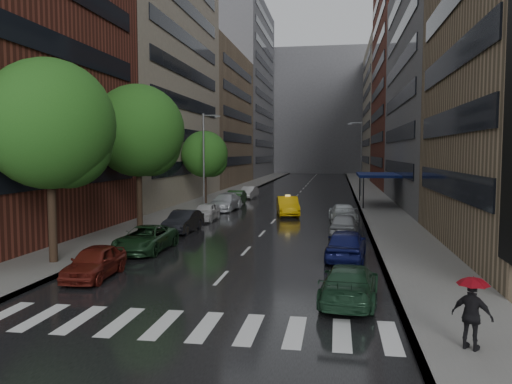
# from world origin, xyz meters

# --- Properties ---
(ground) EXTENTS (220.00, 220.00, 0.00)m
(ground) POSITION_xyz_m (0.00, 0.00, 0.00)
(ground) COLOR gray
(ground) RESTS_ON ground
(road) EXTENTS (14.00, 140.00, 0.01)m
(road) POSITION_xyz_m (0.00, 50.00, 0.01)
(road) COLOR black
(road) RESTS_ON ground
(sidewalk_left) EXTENTS (4.00, 140.00, 0.15)m
(sidewalk_left) POSITION_xyz_m (-9.00, 50.00, 0.07)
(sidewalk_left) COLOR gray
(sidewalk_left) RESTS_ON ground
(sidewalk_right) EXTENTS (4.00, 140.00, 0.15)m
(sidewalk_right) POSITION_xyz_m (9.00, 50.00, 0.07)
(sidewalk_right) COLOR gray
(sidewalk_right) RESTS_ON ground
(crosswalk) EXTENTS (13.15, 2.80, 0.01)m
(crosswalk) POSITION_xyz_m (0.20, -2.00, 0.01)
(crosswalk) COLOR silver
(crosswalk) RESTS_ON ground
(buildings_left) EXTENTS (8.00, 108.00, 38.00)m
(buildings_left) POSITION_xyz_m (-15.00, 58.79, 15.99)
(buildings_left) COLOR maroon
(buildings_left) RESTS_ON ground
(buildings_right) EXTENTS (8.05, 109.10, 36.00)m
(buildings_right) POSITION_xyz_m (15.00, 56.70, 15.03)
(buildings_right) COLOR #937A5B
(buildings_right) RESTS_ON ground
(building_far) EXTENTS (40.00, 14.00, 32.00)m
(building_far) POSITION_xyz_m (0.00, 118.00, 16.00)
(building_far) COLOR slate
(building_far) RESTS_ON ground
(tree_near) EXTENTS (6.19, 6.19, 9.86)m
(tree_near) POSITION_xyz_m (-8.60, 5.20, 6.75)
(tree_near) COLOR #382619
(tree_near) RESTS_ON ground
(tree_mid) EXTENTS (6.32, 6.32, 10.08)m
(tree_mid) POSITION_xyz_m (-8.60, 15.95, 6.90)
(tree_mid) COLOR #382619
(tree_mid) RESTS_ON ground
(tree_far) EXTENTS (4.80, 4.80, 7.65)m
(tree_far) POSITION_xyz_m (-8.60, 33.30, 5.23)
(tree_far) COLOR #382619
(tree_far) RESTS_ON ground
(taxi) EXTENTS (2.58, 5.17, 1.63)m
(taxi) POSITION_xyz_m (0.76, 25.85, 0.81)
(taxi) COLOR #EFB40C
(taxi) RESTS_ON ground
(parked_cars_left) EXTENTS (2.64, 42.53, 1.55)m
(parked_cars_left) POSITION_xyz_m (-5.40, 21.30, 0.73)
(parked_cars_left) COLOR maroon
(parked_cars_left) RESTS_ON ground
(parked_cars_right) EXTENTS (2.44, 26.00, 1.61)m
(parked_cars_right) POSITION_xyz_m (5.40, 12.22, 0.75)
(parked_cars_right) COLOR #1B3D27
(parked_cars_right) RESTS_ON ground
(ped_red_umbrella) EXTENTS (1.15, 0.96, 2.01)m
(ped_red_umbrella) POSITION_xyz_m (8.51, -2.95, 1.33)
(ped_red_umbrella) COLOR black
(ped_red_umbrella) RESTS_ON sidewalk_right
(street_lamp_left) EXTENTS (1.74, 0.22, 9.00)m
(street_lamp_left) POSITION_xyz_m (-7.72, 30.00, 4.89)
(street_lamp_left) COLOR gray
(street_lamp_left) RESTS_ON sidewalk_left
(street_lamp_right) EXTENTS (1.74, 0.22, 9.00)m
(street_lamp_right) POSITION_xyz_m (7.72, 45.00, 4.89)
(street_lamp_right) COLOR gray
(street_lamp_right) RESTS_ON sidewalk_right
(awning) EXTENTS (4.00, 8.00, 3.12)m
(awning) POSITION_xyz_m (8.98, 35.00, 3.13)
(awning) COLOR navy
(awning) RESTS_ON sidewalk_right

